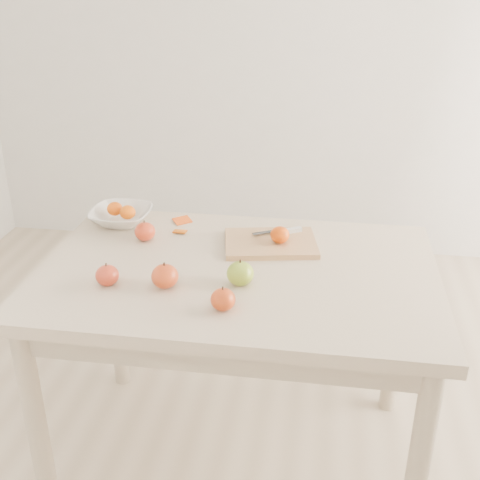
# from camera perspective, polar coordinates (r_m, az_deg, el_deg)

# --- Properties ---
(ground) EXTENTS (3.50, 3.50, 0.00)m
(ground) POSITION_cam_1_polar(r_m,az_deg,el_deg) (2.27, -0.20, -19.67)
(ground) COLOR #C6B293
(ground) RESTS_ON ground
(table) EXTENTS (1.20, 0.80, 0.75)m
(table) POSITION_cam_1_polar(r_m,az_deg,el_deg) (1.87, -0.23, -5.35)
(table) COLOR beige
(table) RESTS_ON ground
(cutting_board) EXTENTS (0.33, 0.27, 0.02)m
(cutting_board) POSITION_cam_1_polar(r_m,az_deg,el_deg) (1.95, 2.92, -0.30)
(cutting_board) COLOR tan
(cutting_board) RESTS_ON table
(board_tangerine) EXTENTS (0.06, 0.06, 0.05)m
(board_tangerine) POSITION_cam_1_polar(r_m,az_deg,el_deg) (1.93, 3.80, 0.49)
(board_tangerine) COLOR #CF5907
(board_tangerine) RESTS_ON cutting_board
(fruit_bowl) EXTENTS (0.21, 0.21, 0.05)m
(fruit_bowl) POSITION_cam_1_polar(r_m,az_deg,el_deg) (2.16, -11.20, 2.24)
(fruit_bowl) COLOR white
(fruit_bowl) RESTS_ON table
(bowl_tangerine_near) EXTENTS (0.06, 0.06, 0.05)m
(bowl_tangerine_near) POSITION_cam_1_polar(r_m,az_deg,el_deg) (2.16, -11.79, 2.92)
(bowl_tangerine_near) COLOR #E65008
(bowl_tangerine_near) RESTS_ON fruit_bowl
(bowl_tangerine_far) EXTENTS (0.06, 0.06, 0.05)m
(bowl_tangerine_far) POSITION_cam_1_polar(r_m,az_deg,el_deg) (2.12, -10.61, 2.60)
(bowl_tangerine_far) COLOR #E45408
(bowl_tangerine_far) RESTS_ON fruit_bowl
(orange_peel_a) EXTENTS (0.07, 0.07, 0.01)m
(orange_peel_a) POSITION_cam_1_polar(r_m,az_deg,el_deg) (2.14, -5.49, 1.76)
(orange_peel_a) COLOR #D1480E
(orange_peel_a) RESTS_ON table
(orange_peel_b) EXTENTS (0.05, 0.04, 0.01)m
(orange_peel_b) POSITION_cam_1_polar(r_m,az_deg,el_deg) (2.06, -5.72, 0.76)
(orange_peel_b) COLOR orange
(orange_peel_b) RESTS_ON table
(paring_knife) EXTENTS (0.16, 0.08, 0.01)m
(paring_knife) POSITION_cam_1_polar(r_m,az_deg,el_deg) (2.01, 4.46, 0.88)
(paring_knife) COLOR silver
(paring_knife) RESTS_ON cutting_board
(apple_green) EXTENTS (0.08, 0.08, 0.07)m
(apple_green) POSITION_cam_1_polar(r_m,az_deg,el_deg) (1.71, 0.02, -3.19)
(apple_green) COLOR #619B1F
(apple_green) RESTS_ON table
(apple_red_d) EXTENTS (0.07, 0.07, 0.06)m
(apple_red_d) POSITION_cam_1_polar(r_m,az_deg,el_deg) (1.75, -12.48, -3.29)
(apple_red_d) COLOR maroon
(apple_red_d) RESTS_ON table
(apple_red_e) EXTENTS (0.07, 0.07, 0.06)m
(apple_red_e) POSITION_cam_1_polar(r_m,az_deg,el_deg) (1.60, -1.62, -5.66)
(apple_red_e) COLOR #9E0F0E
(apple_red_e) RESTS_ON table
(apple_red_a) EXTENTS (0.07, 0.07, 0.06)m
(apple_red_a) POSITION_cam_1_polar(r_m,az_deg,el_deg) (2.01, -9.00, 0.80)
(apple_red_a) COLOR #A40F03
(apple_red_a) RESTS_ON table
(apple_red_c) EXTENTS (0.08, 0.08, 0.07)m
(apple_red_c) POSITION_cam_1_polar(r_m,az_deg,el_deg) (1.71, -7.14, -3.43)
(apple_red_c) COLOR maroon
(apple_red_c) RESTS_ON table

